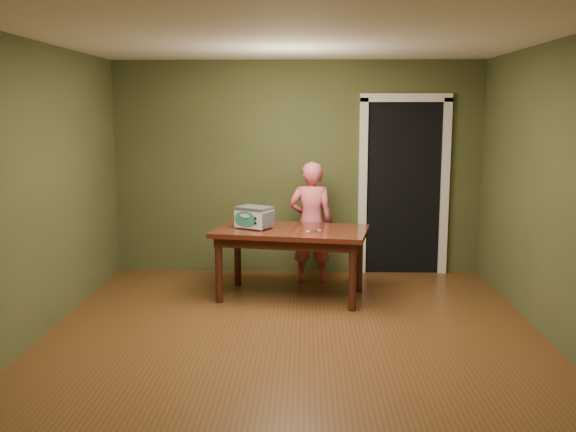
{
  "coord_description": "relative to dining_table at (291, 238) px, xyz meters",
  "views": [
    {
      "loc": [
        0.1,
        -5.35,
        1.99
      ],
      "look_at": [
        -0.07,
        1.0,
        0.95
      ],
      "focal_mm": 40.0,
      "sensor_mm": 36.0,
      "label": 1
    }
  ],
  "objects": [
    {
      "name": "doorway",
      "position": [
        1.35,
        1.41,
        0.41
      ],
      "size": [
        1.1,
        0.66,
        2.25
      ],
      "color": "black",
      "rests_on": "ground"
    },
    {
      "name": "toy_oven",
      "position": [
        -0.4,
        0.03,
        0.23
      ],
      "size": [
        0.44,
        0.4,
        0.23
      ],
      "rotation": [
        0.0,
        0.0,
        -0.52
      ],
      "color": "#4C4F54",
      "rests_on": "dining_table"
    },
    {
      "name": "dining_table",
      "position": [
        0.0,
        0.0,
        0.0
      ],
      "size": [
        1.73,
        1.17,
        0.75
      ],
      "rotation": [
        0.0,
        0.0,
        -0.18
      ],
      "color": "#3B1B0D",
      "rests_on": "floor"
    },
    {
      "name": "child",
      "position": [
        0.22,
        0.65,
        0.06
      ],
      "size": [
        0.52,
        0.35,
        1.42
      ],
      "primitive_type": "imported",
      "rotation": [
        0.0,
        0.0,
        3.13
      ],
      "color": "#E05C69",
      "rests_on": "floor"
    },
    {
      "name": "spatula",
      "position": [
        0.24,
        -0.12,
        0.1
      ],
      "size": [
        0.17,
        0.11,
        0.01
      ],
      "primitive_type": "cube",
      "rotation": [
        0.0,
        0.0,
        0.51
      ],
      "color": "#FEF36E",
      "rests_on": "dining_table"
    },
    {
      "name": "room_shell",
      "position": [
        0.05,
        -1.37,
        1.06
      ],
      "size": [
        4.52,
        5.02,
        2.61
      ],
      "color": "#484E29",
      "rests_on": "ground"
    },
    {
      "name": "floor",
      "position": [
        0.05,
        -1.37,
        -0.65
      ],
      "size": [
        5.0,
        5.0,
        0.0
      ],
      "primitive_type": "plane",
      "color": "brown",
      "rests_on": "ground"
    },
    {
      "name": "baking_pan",
      "position": [
        0.23,
        -0.12,
        0.11
      ],
      "size": [
        0.1,
        0.1,
        0.02
      ],
      "color": "silver",
      "rests_on": "dining_table"
    }
  ]
}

